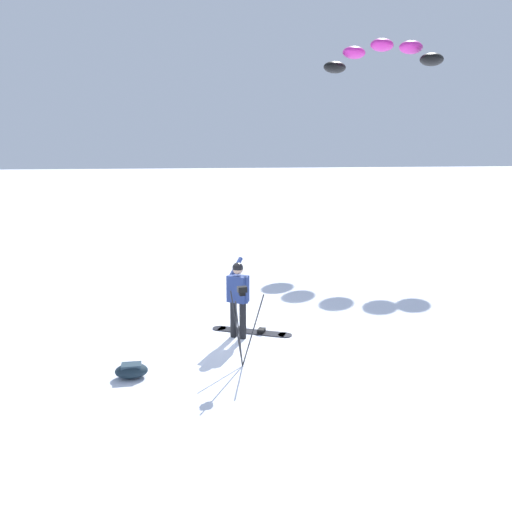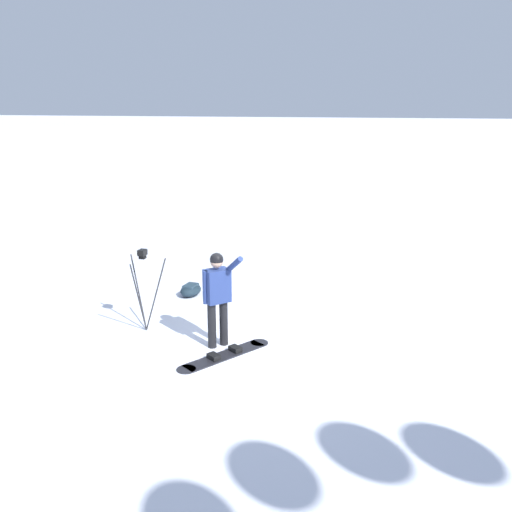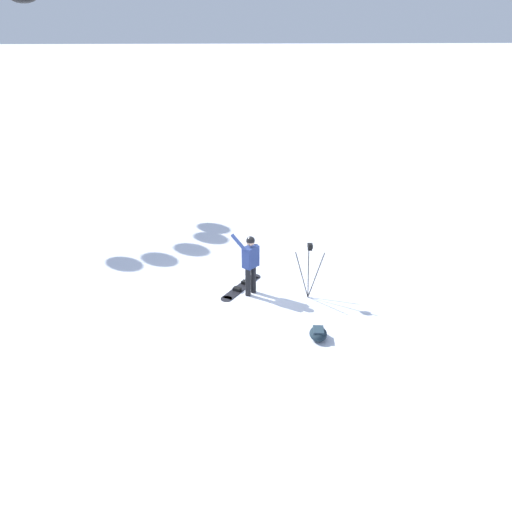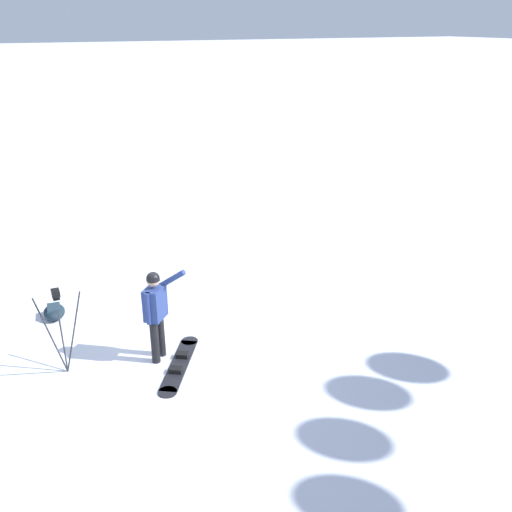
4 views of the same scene
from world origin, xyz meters
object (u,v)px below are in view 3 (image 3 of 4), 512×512
Objects in this scene: gear_bag_large at (318,333)px; camera_tripod at (309,260)px; snowboarder at (250,260)px; snowboard at (241,287)px.

gear_bag_large is 2.16m from camera_tripod.
snowboarder reaches higher than camera_tripod.
snowboard is 3.07m from gear_bag_large.
snowboard is (-0.23, 0.35, -0.95)m from snowboarder.
camera_tripod is at bearing -10.83° from snowboarder.
snowboarder is 1.50m from camera_tripod.
camera_tripod is at bearing 88.50° from gear_bag_large.
snowboard is 1.04× the size of camera_tripod.
gear_bag_large reaches higher than snowboard.
camera_tripod is at bearing -20.27° from snowboard.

